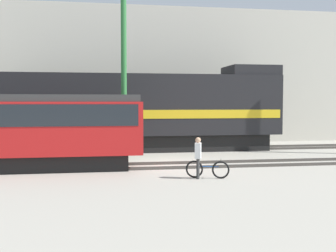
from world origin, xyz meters
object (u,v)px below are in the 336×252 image
object	(u,v)px
bicycle	(207,169)
utility_pole_center	(124,78)
streetcar	(23,127)
freight_locomotive	(137,111)
person	(198,154)

from	to	relation	value
bicycle	utility_pole_center	bearing A→B (deg)	113.90
streetcar	bicycle	world-z (taller)	streetcar
freight_locomotive	bicycle	xyz separation A→B (m)	(1.84, -9.61, -2.07)
streetcar	utility_pole_center	bearing A→B (deg)	35.84
person	bicycle	bearing A→B (deg)	3.05
bicycle	freight_locomotive	bearing A→B (deg)	100.84
person	utility_pole_center	distance (m)	7.54
bicycle	utility_pole_center	xyz separation A→B (m)	(-2.81, 6.35, 3.84)
freight_locomotive	streetcar	world-z (taller)	freight_locomotive
freight_locomotive	utility_pole_center	bearing A→B (deg)	-106.58
freight_locomotive	streetcar	xyz separation A→B (m)	(-5.49, -6.53, -0.55)
freight_locomotive	person	size ratio (longest dim) A/B	11.01
utility_pole_center	person	bearing A→B (deg)	-69.10
streetcar	bicycle	distance (m)	8.10
streetcar	bicycle	xyz separation A→B (m)	(7.33, -3.09, -1.51)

